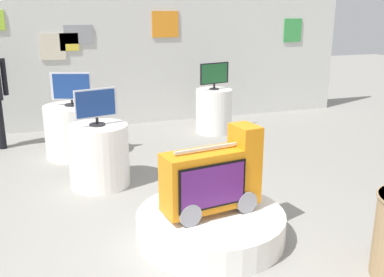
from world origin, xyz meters
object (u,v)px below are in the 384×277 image
object	(u,v)px
display_pedestal_left_rear	(74,131)
tv_on_left_rear	(71,88)
tv_on_right_rear	(96,105)
display_pedestal_right_rear	(99,155)
novelty_firetruck_tv	(213,180)
tv_on_far_right	(214,74)
display_pedestal_far_right	(214,111)
main_display_pedestal	(211,225)

from	to	relation	value
display_pedestal_left_rear	tv_on_left_rear	size ratio (longest dim) A/B	1.53
tv_on_left_rear	tv_on_right_rear	world-z (taller)	tv_on_left_rear
display_pedestal_left_rear	tv_on_left_rear	world-z (taller)	tv_on_left_rear
display_pedestal_right_rear	novelty_firetruck_tv	bearing A→B (deg)	-64.32
tv_on_left_rear	tv_on_far_right	size ratio (longest dim) A/B	0.97
tv_on_left_rear	tv_on_right_rear	bearing A→B (deg)	-81.43
tv_on_right_rear	display_pedestal_far_right	distance (m)	3.07
tv_on_left_rear	tv_on_far_right	world-z (taller)	tv_on_left_rear
display_pedestal_left_rear	display_pedestal_right_rear	xyz separation A→B (m)	(0.20, -1.31, 0.00)
main_display_pedestal	novelty_firetruck_tv	distance (m)	0.47
main_display_pedestal	novelty_firetruck_tv	size ratio (longest dim) A/B	1.46
main_display_pedestal	tv_on_right_rear	bearing A→B (deg)	115.30
display_pedestal_far_right	main_display_pedestal	bearing A→B (deg)	-112.22
main_display_pedestal	tv_on_far_right	distance (m)	4.04
display_pedestal_left_rear	tv_on_left_rear	distance (m)	0.66
tv_on_left_rear	tv_on_far_right	xyz separation A→B (m)	(2.51, 0.59, 0.00)
novelty_firetruck_tv	display_pedestal_left_rear	size ratio (longest dim) A/B	1.14
tv_on_left_rear	tv_on_right_rear	size ratio (longest dim) A/B	1.07
novelty_firetruck_tv	display_pedestal_right_rear	bearing A→B (deg)	115.68
novelty_firetruck_tv	tv_on_right_rear	world-z (taller)	tv_on_right_rear
main_display_pedestal	display_pedestal_far_right	xyz separation A→B (m)	(1.49, 3.65, 0.26)
tv_on_far_right	main_display_pedestal	bearing A→B (deg)	-112.23
display_pedestal_right_rear	tv_on_far_right	world-z (taller)	tv_on_far_right
main_display_pedestal	tv_on_left_rear	bearing A→B (deg)	108.51
display_pedestal_left_rear	tv_on_right_rear	size ratio (longest dim) A/B	1.63
main_display_pedestal	display_pedestal_far_right	bearing A→B (deg)	67.78
novelty_firetruck_tv	tv_on_left_rear	xyz separation A→B (m)	(-1.04, 3.06, 0.44)
novelty_firetruck_tv	tv_on_left_rear	distance (m)	3.27
tv_on_left_rear	display_pedestal_far_right	xyz separation A→B (m)	(2.51, 0.59, -0.66)
display_pedestal_right_rear	tv_on_far_right	xyz separation A→B (m)	(2.31, 1.89, 0.67)
novelty_firetruck_tv	display_pedestal_far_right	xyz separation A→B (m)	(1.47, 3.65, -0.22)
novelty_firetruck_tv	display_pedestal_far_right	size ratio (longest dim) A/B	1.25
tv_on_far_right	tv_on_right_rear	bearing A→B (deg)	-140.70
novelty_firetruck_tv	display_pedestal_far_right	distance (m)	3.94
tv_on_right_rear	display_pedestal_far_right	world-z (taller)	tv_on_right_rear
main_display_pedestal	display_pedestal_left_rear	xyz separation A→B (m)	(-1.03, 3.06, 0.26)
tv_on_left_rear	display_pedestal_right_rear	xyz separation A→B (m)	(0.20, -1.31, -0.66)
display_pedestal_left_rear	display_pedestal_right_rear	distance (m)	1.33
tv_on_right_rear	display_pedestal_right_rear	bearing A→B (deg)	75.76
tv_on_right_rear	display_pedestal_far_right	bearing A→B (deg)	39.35
display_pedestal_right_rear	tv_on_far_right	bearing A→B (deg)	39.25
novelty_firetruck_tv	tv_on_far_right	xyz separation A→B (m)	(1.47, 3.65, 0.45)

